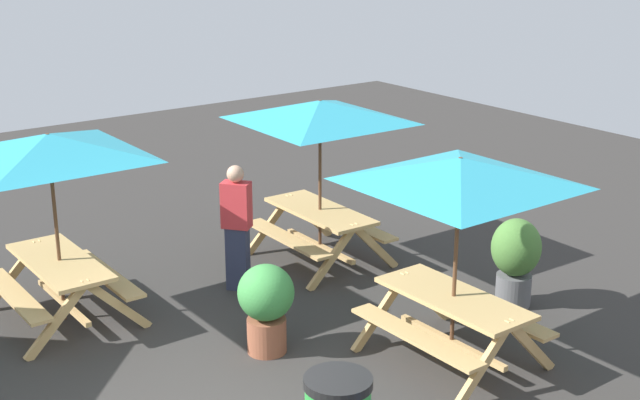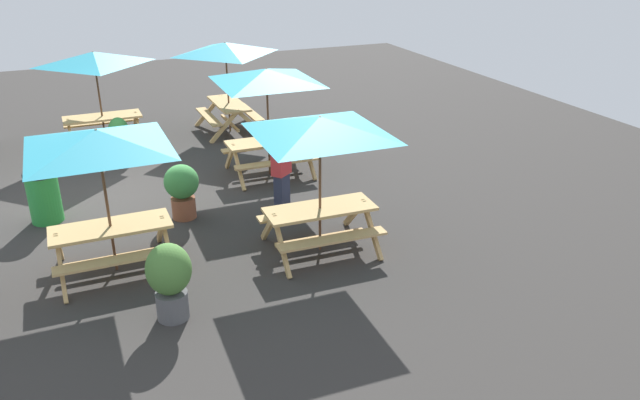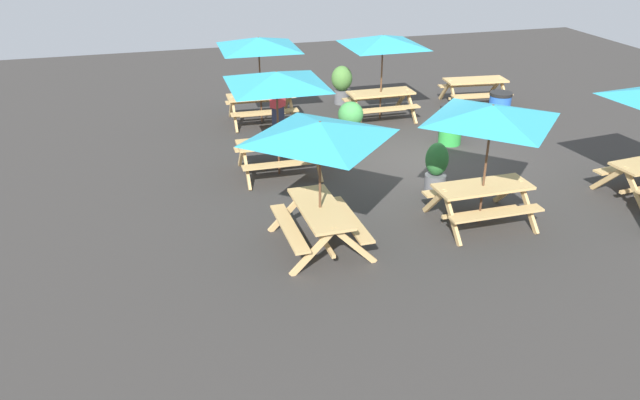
{
  "view_description": "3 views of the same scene",
  "coord_description": "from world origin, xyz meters",
  "px_view_note": "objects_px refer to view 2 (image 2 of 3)",
  "views": [
    {
      "loc": [
        -6.31,
        3.28,
        4.66
      ],
      "look_at": [
        3.1,
        -3.7,
        0.9
      ],
      "focal_mm": 50.0,
      "sensor_mm": 36.0,
      "label": 1
    },
    {
      "loc": [
        -0.43,
        -12.22,
        4.97
      ],
      "look_at": [
        3.1,
        -3.7,
        0.9
      ],
      "focal_mm": 35.0,
      "sensor_mm": 36.0,
      "label": 2
    },
    {
      "loc": [
        6.02,
        12.44,
        5.51
      ],
      "look_at": [
        3.41,
        3.26,
        0.9
      ],
      "focal_mm": 35.0,
      "sensor_mm": 36.0,
      "label": 3
    }
  ],
  "objects_px": {
    "trash_bin_green": "(44,196)",
    "potted_plant_2": "(120,140)",
    "picnic_table_0": "(320,136)",
    "person_standing": "(281,172)",
    "picnic_table_2": "(95,65)",
    "potted_plant_1": "(169,277)",
    "picnic_table_4": "(99,150)",
    "potted_plant_0": "(182,188)",
    "picnic_table_1": "(226,55)",
    "picnic_table_5": "(267,84)"
  },
  "relations": [
    {
      "from": "picnic_table_0",
      "to": "picnic_table_2",
      "type": "bearing_deg",
      "value": 113.38
    },
    {
      "from": "picnic_table_1",
      "to": "potted_plant_0",
      "type": "xyz_separation_m",
      "value": [
        -2.17,
        -4.85,
        -1.4
      ]
    },
    {
      "from": "picnic_table_5",
      "to": "potted_plant_0",
      "type": "bearing_deg",
      "value": -144.84
    },
    {
      "from": "trash_bin_green",
      "to": "potted_plant_1",
      "type": "bearing_deg",
      "value": -68.55
    },
    {
      "from": "picnic_table_2",
      "to": "potted_plant_0",
      "type": "xyz_separation_m",
      "value": [
        0.97,
        -4.81,
        -1.4
      ]
    },
    {
      "from": "picnic_table_0",
      "to": "potted_plant_1",
      "type": "xyz_separation_m",
      "value": [
        -2.63,
        -1.06,
        -1.35
      ]
    },
    {
      "from": "picnic_table_0",
      "to": "person_standing",
      "type": "bearing_deg",
      "value": 97.47
    },
    {
      "from": "picnic_table_4",
      "to": "picnic_table_5",
      "type": "distance_m",
      "value": 4.64
    },
    {
      "from": "picnic_table_4",
      "to": "potted_plant_1",
      "type": "bearing_deg",
      "value": -70.92
    },
    {
      "from": "person_standing",
      "to": "picnic_table_0",
      "type": "bearing_deg",
      "value": -122.41
    },
    {
      "from": "picnic_table_1",
      "to": "picnic_table_5",
      "type": "distance_m",
      "value": 3.35
    },
    {
      "from": "picnic_table_4",
      "to": "potted_plant_0",
      "type": "bearing_deg",
      "value": 47.22
    },
    {
      "from": "trash_bin_green",
      "to": "potted_plant_2",
      "type": "bearing_deg",
      "value": 57.71
    },
    {
      "from": "picnic_table_2",
      "to": "picnic_table_5",
      "type": "bearing_deg",
      "value": -47.32
    },
    {
      "from": "picnic_table_2",
      "to": "person_standing",
      "type": "bearing_deg",
      "value": -64.83
    },
    {
      "from": "picnic_table_1",
      "to": "picnic_table_2",
      "type": "relative_size",
      "value": 1.0
    },
    {
      "from": "picnic_table_0",
      "to": "trash_bin_green",
      "type": "xyz_separation_m",
      "value": [
        -4.19,
        2.92,
        -1.49
      ]
    },
    {
      "from": "potted_plant_1",
      "to": "person_standing",
      "type": "relative_size",
      "value": 0.67
    },
    {
      "from": "picnic_table_5",
      "to": "picnic_table_1",
      "type": "bearing_deg",
      "value": 90.21
    },
    {
      "from": "picnic_table_4",
      "to": "potted_plant_1",
      "type": "height_order",
      "value": "picnic_table_4"
    },
    {
      "from": "picnic_table_4",
      "to": "trash_bin_green",
      "type": "relative_size",
      "value": 2.89
    },
    {
      "from": "person_standing",
      "to": "picnic_table_4",
      "type": "bearing_deg",
      "value": 156.67
    },
    {
      "from": "potted_plant_1",
      "to": "picnic_table_2",
      "type": "bearing_deg",
      "value": 91.37
    },
    {
      "from": "person_standing",
      "to": "potted_plant_1",
      "type": "bearing_deg",
      "value": -173.35
    },
    {
      "from": "picnic_table_5",
      "to": "potted_plant_1",
      "type": "relative_size",
      "value": 2.51
    },
    {
      "from": "person_standing",
      "to": "picnic_table_1",
      "type": "bearing_deg",
      "value": 46.42
    },
    {
      "from": "picnic_table_4",
      "to": "potted_plant_0",
      "type": "xyz_separation_m",
      "value": [
        1.37,
        1.51,
        -1.4
      ]
    },
    {
      "from": "picnic_table_0",
      "to": "picnic_table_1",
      "type": "relative_size",
      "value": 1.21
    },
    {
      "from": "picnic_table_1",
      "to": "potted_plant_2",
      "type": "distance_m",
      "value": 3.56
    },
    {
      "from": "potted_plant_0",
      "to": "potted_plant_2",
      "type": "distance_m",
      "value": 3.44
    },
    {
      "from": "picnic_table_0",
      "to": "picnic_table_2",
      "type": "distance_m",
      "value": 7.47
    },
    {
      "from": "trash_bin_green",
      "to": "potted_plant_0",
      "type": "height_order",
      "value": "potted_plant_0"
    },
    {
      "from": "picnic_table_0",
      "to": "picnic_table_2",
      "type": "xyz_separation_m",
      "value": [
        -2.82,
        6.92,
        0.0
      ]
    },
    {
      "from": "picnic_table_0",
      "to": "picnic_table_4",
      "type": "relative_size",
      "value": 1.0
    },
    {
      "from": "potted_plant_1",
      "to": "picnic_table_1",
      "type": "bearing_deg",
      "value": 69.82
    },
    {
      "from": "picnic_table_4",
      "to": "person_standing",
      "type": "distance_m",
      "value": 3.36
    },
    {
      "from": "picnic_table_1",
      "to": "trash_bin_green",
      "type": "bearing_deg",
      "value": 130.64
    },
    {
      "from": "picnic_table_0",
      "to": "picnic_table_1",
      "type": "distance_m",
      "value": 6.97
    },
    {
      "from": "picnic_table_0",
      "to": "person_standing",
      "type": "xyz_separation_m",
      "value": [
        -0.16,
        1.44,
        -1.1
      ]
    },
    {
      "from": "picnic_table_2",
      "to": "picnic_table_4",
      "type": "bearing_deg",
      "value": -94.36
    },
    {
      "from": "picnic_table_2",
      "to": "person_standing",
      "type": "xyz_separation_m",
      "value": [
        2.66,
        -5.48,
        -1.1
      ]
    },
    {
      "from": "potted_plant_0",
      "to": "trash_bin_green",
      "type": "bearing_deg",
      "value": 160.88
    },
    {
      "from": "picnic_table_0",
      "to": "person_standing",
      "type": "distance_m",
      "value": 1.82
    },
    {
      "from": "picnic_table_4",
      "to": "picnic_table_5",
      "type": "height_order",
      "value": "same"
    },
    {
      "from": "person_standing",
      "to": "potted_plant_2",
      "type": "bearing_deg",
      "value": 82.41
    },
    {
      "from": "picnic_table_0",
      "to": "picnic_table_4",
      "type": "xyz_separation_m",
      "value": [
        -3.22,
        0.6,
        0.0
      ]
    },
    {
      "from": "potted_plant_0",
      "to": "person_standing",
      "type": "distance_m",
      "value": 1.84
    },
    {
      "from": "picnic_table_1",
      "to": "potted_plant_1",
      "type": "height_order",
      "value": "picnic_table_1"
    },
    {
      "from": "picnic_table_1",
      "to": "picnic_table_4",
      "type": "relative_size",
      "value": 0.83
    },
    {
      "from": "trash_bin_green",
      "to": "potted_plant_0",
      "type": "relative_size",
      "value": 0.95
    }
  ]
}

